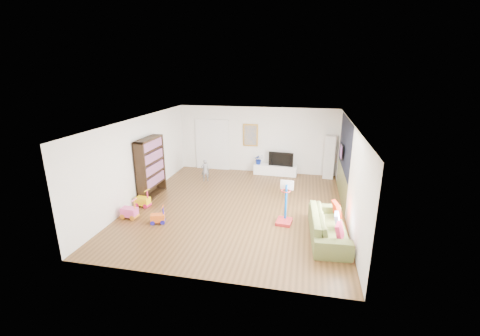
% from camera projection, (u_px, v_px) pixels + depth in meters
% --- Properties ---
extents(floor, '(6.50, 7.50, 0.00)m').
position_uv_depth(floor, '(237.00, 206.00, 10.12)').
color(floor, brown).
rests_on(floor, ground).
extents(ceiling, '(6.50, 7.50, 0.00)m').
position_uv_depth(ceiling, '(237.00, 121.00, 9.33)').
color(ceiling, white).
rests_on(ceiling, ground).
extents(wall_back, '(6.50, 0.00, 2.70)m').
position_uv_depth(wall_back, '(257.00, 140.00, 13.23)').
color(wall_back, silver).
rests_on(wall_back, ground).
extents(wall_front, '(6.50, 0.00, 2.70)m').
position_uv_depth(wall_front, '(196.00, 220.00, 6.22)').
color(wall_front, white).
rests_on(wall_front, ground).
extents(wall_left, '(0.00, 7.50, 2.70)m').
position_uv_depth(wall_left, '(139.00, 160.00, 10.36)').
color(wall_left, silver).
rests_on(wall_left, ground).
extents(wall_right, '(0.00, 7.50, 2.70)m').
position_uv_depth(wall_right, '(349.00, 172.00, 9.09)').
color(wall_right, white).
rests_on(wall_right, ground).
extents(navy_accent, '(0.01, 3.20, 1.70)m').
position_uv_depth(navy_accent, '(345.00, 144.00, 10.25)').
color(navy_accent, black).
rests_on(navy_accent, wall_right).
extents(olive_wainscot, '(0.01, 3.20, 1.00)m').
position_uv_depth(olive_wainscot, '(341.00, 184.00, 10.65)').
color(olive_wainscot, brown).
rests_on(olive_wainscot, wall_right).
extents(doorway, '(1.45, 0.06, 2.10)m').
position_uv_depth(doorway, '(212.00, 145.00, 13.66)').
color(doorway, white).
rests_on(doorway, ground).
extents(painting_back, '(0.62, 0.06, 0.92)m').
position_uv_depth(painting_back, '(251.00, 135.00, 13.18)').
color(painting_back, gold).
rests_on(painting_back, wall_back).
extents(artwork_right, '(0.04, 0.56, 0.46)m').
position_uv_depth(artwork_right, '(342.00, 152.00, 10.54)').
color(artwork_right, '#7F3F8C').
rests_on(artwork_right, wall_right).
extents(media_console, '(1.75, 0.49, 0.40)m').
position_uv_depth(media_console, '(275.00, 170.00, 13.13)').
color(media_console, white).
rests_on(media_console, ground).
extents(tall_cabinet, '(0.42, 0.42, 1.71)m').
position_uv_depth(tall_cabinet, '(329.00, 157.00, 12.56)').
color(tall_cabinet, silver).
rests_on(tall_cabinet, ground).
extents(bookshelf, '(0.38, 1.38, 2.01)m').
position_uv_depth(bookshelf, '(151.00, 168.00, 10.66)').
color(bookshelf, black).
rests_on(bookshelf, ground).
extents(sofa, '(1.02, 2.32, 0.66)m').
position_uv_depth(sofa, '(329.00, 226.00, 8.17)').
color(sofa, '#5E6732').
rests_on(sofa, ground).
extents(basketball_hoop, '(0.48, 0.56, 1.22)m').
position_uv_depth(basketball_hoop, '(285.00, 203.00, 8.84)').
color(basketball_hoop, red).
rests_on(basketball_hoop, ground).
extents(ride_on_yellow, '(0.46, 0.32, 0.58)m').
position_uv_depth(ride_on_yellow, '(143.00, 198.00, 10.03)').
color(ride_on_yellow, yellow).
rests_on(ride_on_yellow, ground).
extents(ride_on_orange, '(0.44, 0.35, 0.51)m').
position_uv_depth(ride_on_orange, '(157.00, 215.00, 8.95)').
color(ride_on_orange, orange).
rests_on(ride_on_orange, ground).
extents(ride_on_pink, '(0.47, 0.31, 0.60)m').
position_uv_depth(ride_on_pink, '(129.00, 209.00, 9.24)').
color(ride_on_pink, '#F04C9B').
rests_on(ride_on_pink, ground).
extents(child, '(0.38, 0.33, 0.87)m').
position_uv_depth(child, '(205.00, 170.00, 12.30)').
color(child, gray).
rests_on(child, ground).
extents(tv, '(1.00, 0.23, 0.57)m').
position_uv_depth(tv, '(281.00, 159.00, 12.95)').
color(tv, black).
rests_on(tv, media_console).
extents(vase_plant, '(0.43, 0.39, 0.41)m').
position_uv_depth(vase_plant, '(259.00, 159.00, 13.15)').
color(vase_plant, navy).
rests_on(vase_plant, media_console).
extents(pillow_left, '(0.20, 0.39, 0.38)m').
position_uv_depth(pillow_left, '(340.00, 231.00, 7.49)').
color(pillow_left, '#C7264F').
rests_on(pillow_left, sofa).
extents(pillow_center, '(0.13, 0.36, 0.35)m').
position_uv_depth(pillow_center, '(337.00, 220.00, 8.05)').
color(pillow_center, silver).
rests_on(pillow_center, sofa).
extents(pillow_right, '(0.20, 0.42, 0.41)m').
position_uv_depth(pillow_right, '(337.00, 209.00, 8.66)').
color(pillow_right, '#B51D09').
rests_on(pillow_right, sofa).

